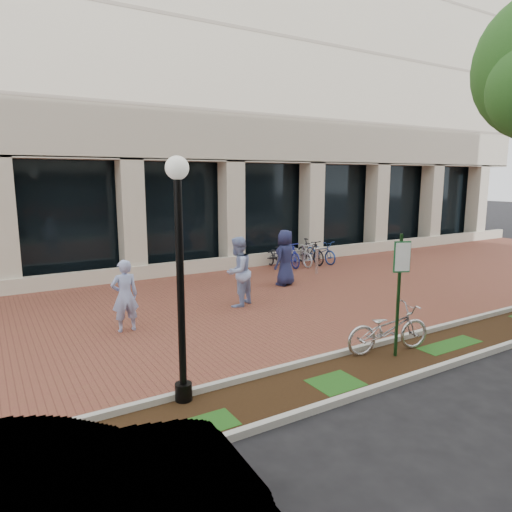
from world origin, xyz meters
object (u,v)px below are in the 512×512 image
pedestrian_right (285,258)px  bollard (317,261)px  locked_bicycle (388,329)px  lamppost (180,267)px  pedestrian_mid (238,272)px  pedestrian_left (125,296)px  parking_sign (400,280)px  bike_rack_cluster (299,254)px

pedestrian_right → bollard: size_ratio=1.85×
pedestrian_right → locked_bicycle: bearing=51.0°
lamppost → pedestrian_mid: lamppost is taller
pedestrian_left → pedestrian_right: bearing=-161.1°
parking_sign → bollard: (3.63, 7.10, -1.07)m
parking_sign → lamppost: (-4.38, 0.50, 0.63)m
bollard → bike_rack_cluster: (0.45, 1.69, -0.02)m
lamppost → pedestrian_mid: size_ratio=1.99×
parking_sign → locked_bicycle: (0.04, 0.27, -1.09)m
parking_sign → bike_rack_cluster: size_ratio=0.83×
bike_rack_cluster → pedestrian_mid: bearing=-140.1°
pedestrian_right → bike_rack_cluster: size_ratio=0.62×
locked_bicycle → bollard: (3.59, 6.83, 0.01)m
pedestrian_left → parking_sign: bearing=135.0°
bollard → pedestrian_mid: bearing=-154.3°
locked_bicycle → bike_rack_cluster: 9.42m
pedestrian_mid → pedestrian_right: pedestrian_mid is taller
pedestrian_right → bollard: pedestrian_right is taller
parking_sign → pedestrian_right: size_ratio=1.34×
bollard → bike_rack_cluster: bearing=75.1°
pedestrian_left → pedestrian_mid: 3.34m
parking_sign → locked_bicycle: 1.12m
pedestrian_left → pedestrian_mid: (3.29, 0.52, 0.12)m
parking_sign → pedestrian_right: 6.50m
parking_sign → bike_rack_cluster: 9.75m
bollard → bike_rack_cluster: bike_rack_cluster is taller
locked_bicycle → pedestrian_mid: bearing=23.9°
pedestrian_right → lamppost: bearing=19.6°
parking_sign → bollard: 8.05m
lamppost → bollard: bearing=39.5°
lamppost → locked_bicycle: size_ratio=2.05×
bollard → pedestrian_right: bearing=-157.5°
locked_bicycle → bike_rack_cluster: size_ratio=0.63×
lamppost → bollard: (8.01, 6.61, -1.70)m
pedestrian_left → bollard: 8.33m
lamppost → bike_rack_cluster: 11.97m
pedestrian_left → pedestrian_mid: size_ratio=0.87×
pedestrian_mid → pedestrian_right: bearing=177.8°
lamppost → pedestrian_mid: 5.72m
bollard → bike_rack_cluster: 1.75m
parking_sign → bollard: size_ratio=2.47×
pedestrian_left → pedestrian_mid: bearing=-170.1°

